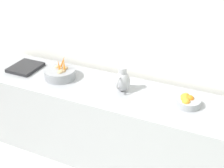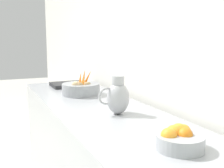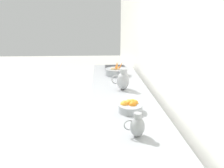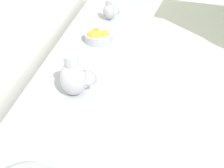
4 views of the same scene
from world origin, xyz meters
name	(u,v)px [view 3 (image 3 of 4)]	position (x,y,z in m)	size (l,w,h in m)	color
tile_wall_left	(182,40)	(-1.95, 0.49, 1.50)	(0.10, 9.64, 3.00)	white
prep_counter	(121,128)	(-1.50, -0.01, 0.43)	(0.69, 3.35, 0.86)	#9EA0A5
vegetable_colander	(116,72)	(-1.51, -0.86, 0.92)	(0.33, 0.33, 0.23)	gray
orange_bowl	(130,106)	(-1.53, 0.49, 0.91)	(0.22, 0.22, 0.10)	#9EA0A5
metal_pitcher_tall	(123,80)	(-1.53, -0.16, 0.98)	(0.21, 0.15, 0.25)	#A3A3A8
metal_pitcher_short	(137,126)	(-1.52, 0.92, 0.94)	(0.15, 0.11, 0.18)	#939399
counter_sink_basin	(115,67)	(-1.52, -1.34, 0.88)	(0.34, 0.30, 0.04)	#232326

